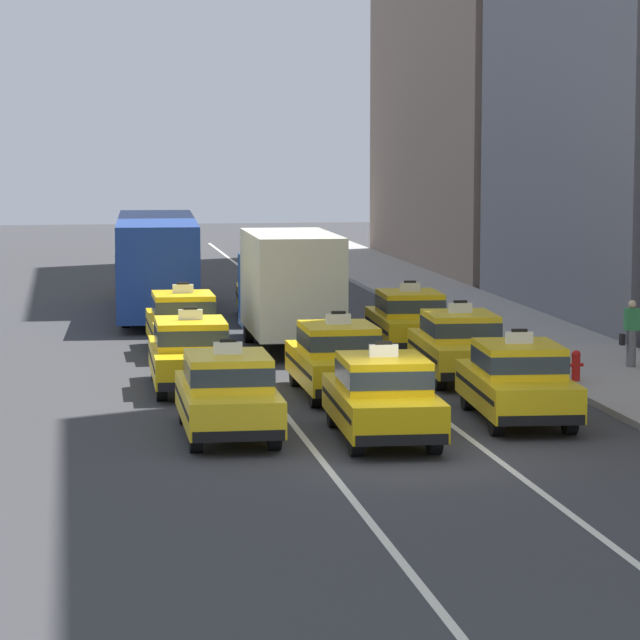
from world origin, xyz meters
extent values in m
plane|color=#353538|center=(0.00, 0.00, 0.00)|extent=(160.00, 160.00, 0.00)
cube|color=silver|center=(-1.60, 20.00, 0.00)|extent=(0.14, 80.00, 0.01)
cube|color=silver|center=(1.60, 20.00, 0.00)|extent=(0.14, 80.00, 0.01)
cube|color=#9E9993|center=(7.20, 15.00, 0.07)|extent=(4.00, 90.00, 0.15)
cube|color=slate|center=(12.20, 21.87, 10.07)|extent=(6.00, 16.58, 20.14)
cylinder|color=black|center=(-3.79, 3.98, 0.32)|extent=(0.24, 0.64, 0.64)
cylinder|color=black|center=(-2.32, 3.97, 0.32)|extent=(0.24, 0.64, 0.64)
cylinder|color=black|center=(-3.81, 0.92, 0.32)|extent=(0.24, 0.64, 0.64)
cylinder|color=black|center=(-2.34, 0.91, 0.32)|extent=(0.24, 0.64, 0.64)
cube|color=yellow|center=(-3.06, 2.44, 0.67)|extent=(1.83, 4.51, 0.70)
cube|color=black|center=(-3.06, 2.44, 0.72)|extent=(1.85, 4.15, 0.10)
cube|color=yellow|center=(-3.07, 2.29, 1.34)|extent=(1.62, 2.11, 0.64)
cube|color=#2D3842|center=(-3.07, 2.29, 1.34)|extent=(1.64, 2.13, 0.35)
cube|color=white|center=(-3.07, 2.29, 1.78)|extent=(0.56, 0.12, 0.24)
cube|color=black|center=(-3.07, 2.29, 1.93)|extent=(0.32, 0.11, 0.06)
cube|color=black|center=(-3.05, 4.65, 0.42)|extent=(1.71, 0.15, 0.20)
cube|color=black|center=(-3.08, 0.23, 0.42)|extent=(1.71, 0.15, 0.20)
cylinder|color=black|center=(-4.05, 10.04, 0.32)|extent=(0.25, 0.64, 0.64)
cylinder|color=black|center=(-2.57, 10.02, 0.32)|extent=(0.25, 0.64, 0.64)
cylinder|color=black|center=(-4.10, 6.98, 0.32)|extent=(0.25, 0.64, 0.64)
cylinder|color=black|center=(-2.62, 6.96, 0.32)|extent=(0.25, 0.64, 0.64)
cube|color=yellow|center=(-3.33, 8.50, 0.67)|extent=(1.87, 4.53, 0.70)
cube|color=black|center=(-3.33, 8.50, 0.72)|extent=(1.89, 4.17, 0.10)
cube|color=yellow|center=(-3.34, 8.35, 1.34)|extent=(1.63, 2.13, 0.64)
cube|color=#2D3842|center=(-3.34, 8.35, 1.34)|extent=(1.65, 2.15, 0.35)
cube|color=white|center=(-3.34, 8.35, 1.78)|extent=(0.56, 0.13, 0.24)
cube|color=black|center=(-3.34, 8.35, 1.93)|extent=(0.32, 0.12, 0.06)
cube|color=black|center=(-3.30, 10.71, 0.42)|extent=(1.71, 0.17, 0.20)
cube|color=black|center=(-3.37, 6.29, 0.42)|extent=(1.71, 0.17, 0.20)
cylinder|color=black|center=(-3.80, 16.44, 0.32)|extent=(0.24, 0.64, 0.64)
cylinder|color=black|center=(-2.32, 16.44, 0.32)|extent=(0.24, 0.64, 0.64)
cylinder|color=black|center=(-3.79, 13.38, 0.32)|extent=(0.24, 0.64, 0.64)
cylinder|color=black|center=(-2.31, 13.38, 0.32)|extent=(0.24, 0.64, 0.64)
cube|color=yellow|center=(-3.05, 14.91, 0.67)|extent=(1.82, 4.51, 0.70)
cube|color=black|center=(-3.05, 14.91, 0.72)|extent=(1.83, 4.15, 0.10)
cube|color=yellow|center=(-3.05, 14.76, 1.34)|extent=(1.61, 2.11, 0.64)
cube|color=#2D3842|center=(-3.05, 14.76, 1.34)|extent=(1.63, 2.13, 0.35)
cube|color=white|center=(-3.05, 14.76, 1.78)|extent=(0.56, 0.12, 0.24)
cube|color=black|center=(-3.05, 14.76, 1.93)|extent=(0.32, 0.11, 0.06)
cube|color=black|center=(-3.06, 17.12, 0.42)|extent=(1.71, 0.15, 0.20)
cube|color=black|center=(-3.05, 12.70, 0.42)|extent=(1.71, 0.15, 0.20)
cylinder|color=black|center=(-4.06, 27.76, 0.32)|extent=(0.27, 0.65, 0.64)
cylinder|color=black|center=(-2.07, 27.66, 0.32)|extent=(0.27, 0.65, 0.64)
cylinder|color=black|center=(-4.39, 21.05, 0.32)|extent=(0.27, 0.65, 0.64)
cylinder|color=black|center=(-2.39, 20.95, 0.32)|extent=(0.27, 0.65, 0.64)
cube|color=navy|center=(-3.23, 24.36, 1.77)|extent=(3.04, 11.31, 2.90)
cube|color=#2D3842|center=(-3.23, 24.36, 2.02)|extent=(3.04, 10.86, 0.84)
cube|color=black|center=(-2.96, 29.90, 2.97)|extent=(2.13, 0.18, 0.36)
cylinder|color=black|center=(-3.81, 34.50, 0.32)|extent=(0.26, 0.65, 0.64)
cylinder|color=black|center=(-2.34, 34.44, 0.32)|extent=(0.26, 0.65, 0.64)
cylinder|color=black|center=(-3.93, 31.44, 0.32)|extent=(0.26, 0.65, 0.64)
cylinder|color=black|center=(-2.46, 31.39, 0.32)|extent=(0.26, 0.65, 0.64)
cube|color=yellow|center=(-3.13, 32.94, 0.67)|extent=(1.98, 4.57, 0.70)
cube|color=black|center=(-3.13, 32.94, 0.72)|extent=(1.98, 4.21, 0.10)
cube|color=yellow|center=(-3.14, 32.79, 1.34)|extent=(1.68, 2.16, 0.64)
cube|color=#2D3842|center=(-3.14, 32.79, 1.34)|extent=(1.70, 2.18, 0.35)
cube|color=white|center=(-3.14, 32.79, 1.78)|extent=(0.56, 0.14, 0.24)
cube|color=black|center=(-3.14, 32.79, 1.93)|extent=(0.32, 0.12, 0.06)
cube|color=black|center=(-3.05, 35.15, 0.42)|extent=(1.71, 0.21, 0.20)
cube|color=black|center=(-3.22, 30.74, 0.42)|extent=(1.71, 0.21, 0.20)
cylinder|color=black|center=(-0.81, 3.16, 0.32)|extent=(0.26, 0.65, 0.64)
cylinder|color=black|center=(0.66, 3.12, 0.32)|extent=(0.26, 0.65, 0.64)
cylinder|color=black|center=(-0.91, 0.11, 0.32)|extent=(0.26, 0.65, 0.64)
cylinder|color=black|center=(0.57, 0.06, 0.32)|extent=(0.26, 0.65, 0.64)
cube|color=yellow|center=(-0.12, 1.61, 0.67)|extent=(1.94, 4.55, 0.70)
cube|color=black|center=(-0.12, 1.61, 0.72)|extent=(1.95, 4.19, 0.10)
cube|color=yellow|center=(-0.13, 1.46, 1.34)|extent=(1.66, 2.15, 0.64)
cube|color=#2D3842|center=(-0.13, 1.46, 1.34)|extent=(1.69, 2.17, 0.35)
cube|color=white|center=(-0.13, 1.46, 1.78)|extent=(0.56, 0.14, 0.24)
cube|color=black|center=(-0.13, 1.46, 1.93)|extent=(0.32, 0.12, 0.06)
cube|color=black|center=(-0.06, 3.82, 0.42)|extent=(1.71, 0.19, 0.20)
cube|color=black|center=(-0.19, -0.60, 0.42)|extent=(1.71, 0.19, 0.20)
cylinder|color=black|center=(-0.84, 8.61, 0.32)|extent=(0.24, 0.64, 0.64)
cylinder|color=black|center=(0.64, 8.61, 0.32)|extent=(0.24, 0.64, 0.64)
cylinder|color=black|center=(-0.83, 5.55, 0.32)|extent=(0.24, 0.64, 0.64)
cylinder|color=black|center=(0.64, 5.55, 0.32)|extent=(0.24, 0.64, 0.64)
cube|color=yellow|center=(-0.10, 7.08, 0.67)|extent=(1.81, 4.50, 0.70)
cube|color=black|center=(-0.10, 7.08, 0.72)|extent=(1.83, 4.14, 0.10)
cube|color=yellow|center=(-0.10, 6.93, 1.34)|extent=(1.60, 2.10, 0.64)
cube|color=#2D3842|center=(-0.10, 6.93, 1.34)|extent=(1.62, 2.12, 0.35)
cube|color=white|center=(-0.10, 6.93, 1.78)|extent=(0.56, 0.12, 0.24)
cube|color=black|center=(-0.10, 6.93, 1.93)|extent=(0.32, 0.11, 0.06)
cube|color=black|center=(-0.10, 9.29, 0.42)|extent=(1.71, 0.14, 0.20)
cube|color=black|center=(-0.09, 4.87, 0.42)|extent=(1.71, 0.14, 0.20)
cylinder|color=black|center=(-1.03, 16.95, 0.32)|extent=(0.25, 0.64, 0.64)
cylinder|color=black|center=(0.87, 16.93, 0.32)|extent=(0.25, 0.64, 0.64)
cylinder|color=black|center=(-1.06, 13.05, 0.32)|extent=(0.25, 0.64, 0.64)
cylinder|color=black|center=(0.84, 13.03, 0.32)|extent=(0.25, 0.64, 0.64)
cube|color=#194C8C|center=(-0.07, 17.92, 1.37)|extent=(2.12, 2.22, 2.10)
cube|color=#2D3842|center=(-0.06, 18.99, 1.67)|extent=(1.93, 0.08, 0.76)
cube|color=beige|center=(-0.10, 14.66, 1.92)|extent=(2.35, 5.22, 2.70)
cylinder|color=black|center=(-0.46, 24.05, 0.32)|extent=(0.28, 0.66, 0.64)
cylinder|color=black|center=(1.01, 23.94, 0.32)|extent=(0.28, 0.66, 0.64)
cylinder|color=black|center=(-0.68, 21.00, 0.32)|extent=(0.28, 0.66, 0.64)
cylinder|color=black|center=(0.79, 20.89, 0.32)|extent=(0.28, 0.66, 0.64)
cube|color=yellow|center=(0.16, 22.47, 0.67)|extent=(2.12, 4.62, 0.70)
cube|color=black|center=(0.16, 22.47, 0.72)|extent=(2.11, 4.26, 0.10)
cube|color=yellow|center=(0.15, 22.32, 1.34)|extent=(1.75, 2.21, 0.64)
cube|color=#2D3842|center=(0.15, 22.32, 1.34)|extent=(1.77, 2.23, 0.35)
cube|color=white|center=(0.15, 22.32, 1.78)|extent=(0.57, 0.16, 0.24)
cube|color=black|center=(0.15, 22.32, 1.93)|extent=(0.33, 0.13, 0.06)
cube|color=black|center=(0.32, 24.67, 0.42)|extent=(1.72, 0.26, 0.20)
cube|color=black|center=(0.01, 20.27, 0.42)|extent=(1.72, 0.26, 0.20)
cylinder|color=black|center=(2.39, 4.75, 0.32)|extent=(0.28, 0.65, 0.64)
cylinder|color=black|center=(3.86, 4.66, 0.32)|extent=(0.28, 0.65, 0.64)
cylinder|color=black|center=(2.20, 1.70, 0.32)|extent=(0.28, 0.65, 0.64)
cylinder|color=black|center=(3.67, 1.61, 0.32)|extent=(0.28, 0.65, 0.64)
cube|color=yellow|center=(3.03, 3.18, 0.67)|extent=(2.07, 4.60, 0.70)
cube|color=black|center=(3.03, 3.18, 0.72)|extent=(2.07, 4.24, 0.10)
cube|color=yellow|center=(3.02, 3.03, 1.34)|extent=(1.73, 2.19, 0.64)
cube|color=#2D3842|center=(3.02, 3.03, 1.34)|extent=(1.75, 2.22, 0.35)
cube|color=white|center=(3.02, 3.03, 1.78)|extent=(0.57, 0.15, 0.24)
cube|color=black|center=(3.02, 3.03, 1.93)|extent=(0.33, 0.13, 0.06)
cube|color=black|center=(3.17, 5.39, 0.42)|extent=(1.72, 0.24, 0.20)
cube|color=black|center=(2.90, 0.97, 0.42)|extent=(1.72, 0.24, 0.20)
cylinder|color=black|center=(2.55, 10.57, 0.32)|extent=(0.27, 0.65, 0.64)
cylinder|color=black|center=(4.03, 10.49, 0.32)|extent=(0.27, 0.65, 0.64)
cylinder|color=black|center=(2.40, 7.51, 0.32)|extent=(0.27, 0.65, 0.64)
cylinder|color=black|center=(3.88, 7.44, 0.32)|extent=(0.27, 0.65, 0.64)
cube|color=yellow|center=(3.21, 9.00, 0.67)|extent=(2.01, 4.58, 0.70)
cube|color=black|center=(3.21, 9.00, 0.72)|extent=(2.02, 4.22, 0.10)
cube|color=yellow|center=(3.21, 8.85, 1.34)|extent=(1.70, 2.17, 0.64)
cube|color=#2D3842|center=(3.21, 8.85, 1.34)|extent=(1.72, 2.20, 0.35)
cube|color=white|center=(3.21, 8.85, 1.78)|extent=(0.57, 0.15, 0.24)
cube|color=black|center=(3.21, 8.85, 1.93)|extent=(0.32, 0.13, 0.06)
cube|color=black|center=(3.32, 11.21, 0.42)|extent=(1.71, 0.22, 0.20)
cube|color=black|center=(3.11, 6.79, 0.42)|extent=(1.71, 0.22, 0.20)
cylinder|color=black|center=(2.45, 15.98, 0.32)|extent=(0.26, 0.65, 0.64)
cylinder|color=black|center=(3.92, 15.93, 0.32)|extent=(0.26, 0.65, 0.64)
cylinder|color=black|center=(2.33, 12.92, 0.32)|extent=(0.26, 0.65, 0.64)
cylinder|color=black|center=(3.81, 12.87, 0.32)|extent=(0.26, 0.65, 0.64)
cube|color=yellow|center=(3.13, 14.43, 0.67)|extent=(1.97, 4.56, 0.70)
cube|color=black|center=(3.13, 14.43, 0.72)|extent=(1.98, 4.21, 0.10)
cube|color=yellow|center=(3.12, 14.28, 1.34)|extent=(1.68, 2.16, 0.64)
cube|color=#2D3842|center=(3.12, 14.28, 1.34)|extent=(1.70, 2.18, 0.35)
cube|color=white|center=(3.12, 14.28, 1.78)|extent=(0.56, 0.14, 0.24)
cube|color=black|center=(3.12, 14.28, 1.93)|extent=(0.32, 0.12, 0.06)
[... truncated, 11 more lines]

